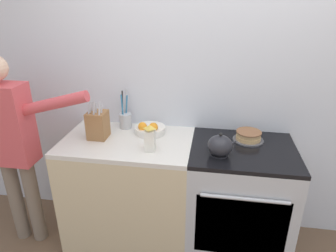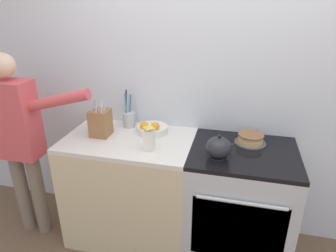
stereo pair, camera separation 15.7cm
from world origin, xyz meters
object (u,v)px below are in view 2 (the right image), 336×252
object	(u,v)px
milk_carton	(149,138)
fruit_bowl	(152,129)
layer_cake	(251,139)
tea_kettle	(219,148)
knife_block	(100,122)
stove_range	(238,204)
utensil_crock	(129,118)
person_baker	(19,135)

from	to	relation	value
milk_carton	fruit_bowl	bearing A→B (deg)	102.94
layer_cake	tea_kettle	world-z (taller)	tea_kettle
knife_block	stove_range	bearing A→B (deg)	-0.52
tea_kettle	utensil_crock	distance (m)	0.85
tea_kettle	utensil_crock	size ratio (longest dim) A/B	0.64
person_baker	layer_cake	bearing A→B (deg)	9.24
fruit_bowl	milk_carton	size ratio (longest dim) A/B	1.23
fruit_bowl	stove_range	bearing A→B (deg)	-11.34
layer_cake	tea_kettle	distance (m)	0.34
utensil_crock	layer_cake	bearing A→B (deg)	-5.12
stove_range	layer_cake	xyz separation A→B (m)	(0.04, 0.14, 0.49)
tea_kettle	layer_cake	bearing A→B (deg)	51.31
layer_cake	knife_block	size ratio (longest dim) A/B	0.76
stove_range	layer_cake	world-z (taller)	layer_cake
milk_carton	person_baker	world-z (taller)	person_baker
layer_cake	utensil_crock	world-z (taller)	utensil_crock
knife_block	milk_carton	size ratio (longest dim) A/B	1.54
layer_cake	person_baker	bearing A→B (deg)	-170.25
tea_kettle	milk_carton	distance (m)	0.49
fruit_bowl	person_baker	bearing A→B (deg)	-162.65
layer_cake	utensil_crock	bearing A→B (deg)	174.88
layer_cake	fruit_bowl	world-z (taller)	fruit_bowl
stove_range	fruit_bowl	size ratio (longest dim) A/B	3.80
utensil_crock	milk_carton	size ratio (longest dim) A/B	1.67
stove_range	utensil_crock	xyz separation A→B (m)	(-0.95, 0.22, 0.53)
layer_cake	stove_range	bearing A→B (deg)	-106.21
utensil_crock	stove_range	bearing A→B (deg)	-13.38
layer_cake	milk_carton	world-z (taller)	milk_carton
layer_cake	utensil_crock	xyz separation A→B (m)	(-0.99, 0.09, 0.04)
layer_cake	person_baker	xyz separation A→B (m)	(-1.76, -0.30, -0.02)
layer_cake	fruit_bowl	distance (m)	0.76
layer_cake	utensil_crock	distance (m)	0.99
knife_block	milk_carton	distance (m)	0.46
milk_carton	knife_block	bearing A→B (deg)	161.47
layer_cake	fruit_bowl	bearing A→B (deg)	179.37
stove_range	knife_block	world-z (taller)	knife_block
fruit_bowl	milk_carton	bearing A→B (deg)	-77.06
knife_block	person_baker	xyz separation A→B (m)	(-0.62, -0.17, -0.10)
person_baker	knife_block	bearing A→B (deg)	15.29
utensil_crock	fruit_bowl	distance (m)	0.24
stove_range	milk_carton	distance (m)	0.87
tea_kettle	utensil_crock	world-z (taller)	utensil_crock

